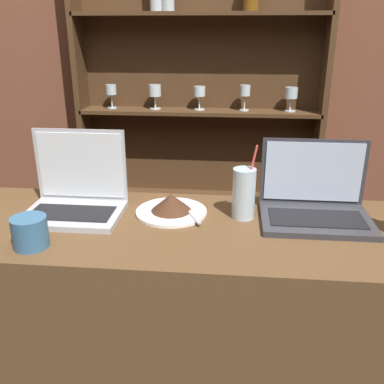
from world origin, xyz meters
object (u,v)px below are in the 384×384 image
at_px(laptop_near, 76,195).
at_px(water_glass, 244,193).
at_px(laptop_far, 315,202).
at_px(cake_plate, 171,206).
at_px(coffee_cup, 30,232).

distance_m(laptop_near, water_glass, 0.53).
bearing_deg(laptop_far, water_glass, -174.29).
bearing_deg(laptop_near, cake_plate, 3.21).
xyz_separation_m(cake_plate, coffee_cup, (-0.35, -0.25, 0.02)).
distance_m(water_glass, coffee_cup, 0.63).
height_order(laptop_far, water_glass, water_glass).
height_order(laptop_near, laptop_far, laptop_near).
xyz_separation_m(water_glass, coffee_cup, (-0.57, -0.25, -0.04)).
xyz_separation_m(laptop_near, water_glass, (0.53, 0.01, 0.02)).
height_order(laptop_near, cake_plate, laptop_near).
bearing_deg(cake_plate, laptop_near, -176.79).
height_order(laptop_far, cake_plate, laptop_far).
bearing_deg(laptop_far, laptop_near, -177.56).
relative_size(laptop_near, cake_plate, 1.33).
bearing_deg(laptop_near, laptop_far, 2.44).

